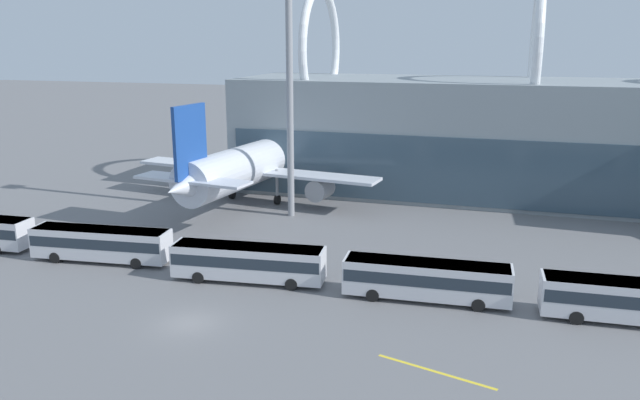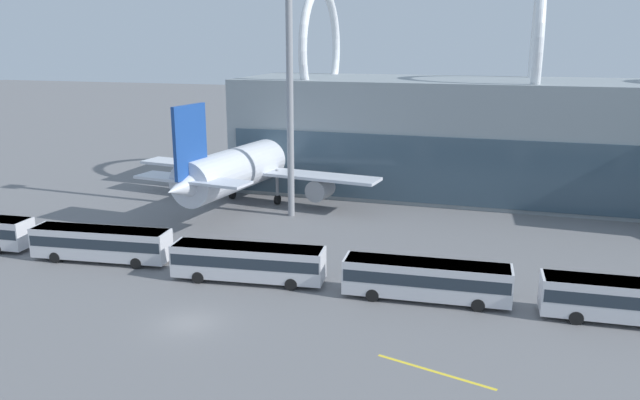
% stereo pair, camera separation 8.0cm
% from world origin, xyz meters
% --- Properties ---
extents(ground_plane, '(440.00, 440.00, 0.00)m').
position_xyz_m(ground_plane, '(0.00, 0.00, 0.00)').
color(ground_plane, slate).
extents(airliner_at_gate_near, '(32.12, 36.08, 13.06)m').
position_xyz_m(airliner_at_gate_near, '(-8.66, 34.00, 4.76)').
color(airliner_at_gate_near, silver).
rests_on(airliner_at_gate_near, ground_plane).
extents(shuttle_bus_1, '(12.85, 3.92, 3.05)m').
position_xyz_m(shuttle_bus_1, '(-13.66, 9.21, 1.81)').
color(shuttle_bus_1, silver).
rests_on(shuttle_bus_1, ground_plane).
extents(shuttle_bus_2, '(12.85, 3.93, 3.05)m').
position_xyz_m(shuttle_bus_2, '(0.89, 8.56, 1.81)').
color(shuttle_bus_2, silver).
rests_on(shuttle_bus_2, ground_plane).
extents(shuttle_bus_3, '(12.77, 3.35, 3.05)m').
position_xyz_m(shuttle_bus_3, '(15.44, 8.90, 1.81)').
color(shuttle_bus_3, silver).
rests_on(shuttle_bus_3, ground_plane).
extents(shuttle_bus_4, '(12.75, 3.22, 3.05)m').
position_xyz_m(shuttle_bus_4, '(29.98, 9.07, 1.81)').
color(shuttle_bus_4, silver).
rests_on(shuttle_bus_4, ground_plane).
extents(floodlight_mast, '(2.10, 2.10, 29.03)m').
position_xyz_m(floodlight_mast, '(-2.29, 28.34, 16.09)').
color(floodlight_mast, gray).
rests_on(floodlight_mast, ground_plane).
extents(lane_stripe_1, '(7.38, 2.30, 0.01)m').
position_xyz_m(lane_stripe_1, '(17.40, -1.68, 0.00)').
color(lane_stripe_1, yellow).
rests_on(lane_stripe_1, ground_plane).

